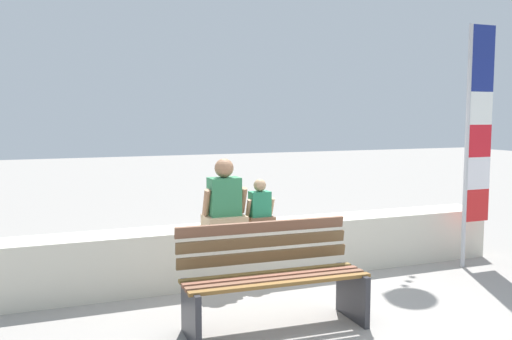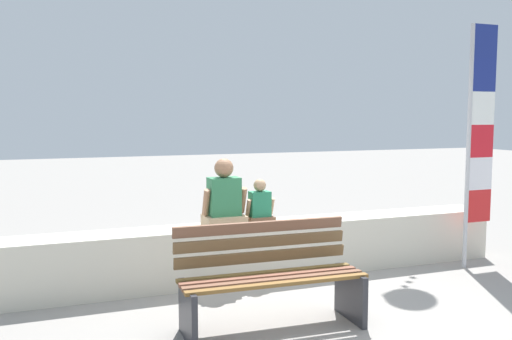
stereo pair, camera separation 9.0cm
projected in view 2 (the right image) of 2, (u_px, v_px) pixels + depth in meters
ground_plane at (314, 307)px, 5.32m from camera, size 40.00×40.00×0.00m
seawall_ledge at (270, 249)px, 6.33m from camera, size 5.78×0.51×0.62m
park_bench at (270, 279)px, 4.80m from camera, size 1.62×0.67×0.88m
person_adult at (224, 200)px, 6.05m from camera, size 0.48×0.36×0.74m
person_child at (260, 206)px, 6.20m from camera, size 0.33×0.24×0.50m
flag_banner at (477, 133)px, 6.58m from camera, size 0.39×0.05×2.88m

